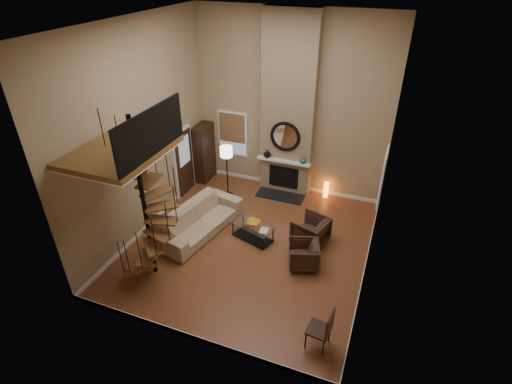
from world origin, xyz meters
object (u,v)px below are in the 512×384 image
at_px(sofa, 200,219).
at_px(armchair_near, 313,232).
at_px(hutch, 204,153).
at_px(floor_lamp, 226,156).
at_px(side_chair, 323,328).
at_px(armchair_far, 306,255).
at_px(coffee_table, 253,230).
at_px(accent_lamp, 326,190).

distance_m(sofa, armchair_near, 3.11).
xyz_separation_m(hutch, armchair_near, (4.29, -2.14, -0.60)).
xyz_separation_m(floor_lamp, side_chair, (4.06, -4.50, -0.89)).
bearing_deg(armchair_far, floor_lamp, -144.20).
bearing_deg(coffee_table, armchair_near, 14.37).
distance_m(hutch, armchair_near, 4.83).
bearing_deg(sofa, armchair_near, -67.15).
distance_m(floor_lamp, accent_lamp, 3.32).
bearing_deg(floor_lamp, armchair_near, -23.99).
distance_m(armchair_near, accent_lamp, 2.43).
relative_size(hutch, floor_lamp, 1.15).
bearing_deg(hutch, floor_lamp, -32.75).
bearing_deg(sofa, coffee_table, -70.58).
relative_size(hutch, armchair_near, 2.31).
bearing_deg(sofa, armchair_far, -84.76).
distance_m(sofa, accent_lamp, 4.18).
height_order(hutch, coffee_table, hutch).
height_order(armchair_near, accent_lamp, armchair_near).
relative_size(coffee_table, floor_lamp, 0.77).
relative_size(armchair_near, floor_lamp, 0.50).
relative_size(hutch, coffee_table, 1.48).
xyz_separation_m(sofa, armchair_far, (3.12, -0.35, -0.04)).
bearing_deg(armchair_near, armchair_far, 21.37).
distance_m(hutch, accent_lamp, 4.19).
bearing_deg(coffee_table, sofa, -172.28).
xyz_separation_m(armchair_far, accent_lamp, (-0.24, 3.38, -0.10)).
height_order(armchair_near, armchair_far, armchair_near).
relative_size(hutch, accent_lamp, 3.69).
bearing_deg(side_chair, coffee_table, 132.75).
height_order(accent_lamp, side_chair, side_chair).
height_order(floor_lamp, accent_lamp, floor_lamp).
bearing_deg(hutch, armchair_near, -26.56).
relative_size(armchair_far, side_chair, 0.77).
bearing_deg(armchair_near, hutch, -99.81).
relative_size(hutch, armchair_far, 2.69).
relative_size(hutch, side_chair, 2.06).
xyz_separation_m(coffee_table, floor_lamp, (-1.54, 1.78, 1.13)).
bearing_deg(side_chair, armchair_far, 112.22).
distance_m(armchair_far, side_chair, 2.35).
distance_m(hutch, floor_lamp, 1.49).
bearing_deg(sofa, accent_lamp, -31.94).
bearing_deg(side_chair, hutch, 134.92).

